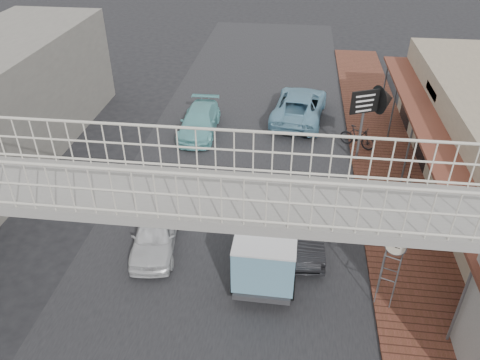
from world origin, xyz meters
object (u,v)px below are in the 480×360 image
(motorcycle_near, at_px, (399,186))
(arrow_sign, at_px, (383,100))
(white_hatchback, at_px, (155,232))
(angkot_far, at_px, (199,121))
(angkot_curb, at_px, (300,105))
(street_clock, at_px, (395,248))
(motorcycle_far, at_px, (358,137))
(dark_sedan, at_px, (300,227))
(angkot_van, at_px, (268,234))

(motorcycle_near, height_order, arrow_sign, arrow_sign)
(white_hatchback, xyz_separation_m, angkot_far, (-0.16, 8.80, 0.00))
(white_hatchback, relative_size, angkot_curb, 0.67)
(angkot_curb, height_order, angkot_far, angkot_curb)
(motorcycle_near, height_order, street_clock, street_clock)
(white_hatchback, relative_size, arrow_sign, 1.04)
(motorcycle_far, bearing_deg, arrow_sign, -112.52)
(white_hatchback, xyz_separation_m, dark_sedan, (5.02, 0.89, 0.04))
(motorcycle_far, distance_m, street_clock, 9.87)
(arrow_sign, bearing_deg, street_clock, -118.29)
(angkot_curb, height_order, arrow_sign, arrow_sign)
(white_hatchback, bearing_deg, angkot_curb, 58.94)
(angkot_far, bearing_deg, white_hatchback, -90.00)
(dark_sedan, bearing_deg, angkot_curb, 85.73)
(motorcycle_far, xyz_separation_m, street_clock, (-0.00, -9.74, 1.57))
(motorcycle_far, height_order, street_clock, street_clock)
(motorcycle_near, bearing_deg, arrow_sign, 10.91)
(angkot_van, height_order, motorcycle_near, angkot_van)
(angkot_far, bearing_deg, motorcycle_near, -27.77)
(angkot_far, height_order, arrow_sign, arrow_sign)
(white_hatchback, distance_m, street_clock, 7.99)
(dark_sedan, relative_size, motorcycle_far, 2.25)
(angkot_far, distance_m, angkot_van, 10.13)
(motorcycle_far, bearing_deg, angkot_curb, 71.17)
(angkot_far, relative_size, street_clock, 1.69)
(dark_sedan, distance_m, arrow_sign, 7.47)
(white_hatchback, xyz_separation_m, motorcycle_far, (7.65, 8.04, 0.02))
(angkot_curb, xyz_separation_m, street_clock, (2.80, -12.77, 1.45))
(white_hatchback, distance_m, arrow_sign, 11.25)
(motorcycle_far, bearing_deg, dark_sedan, -171.76)
(white_hatchback, xyz_separation_m, angkot_van, (3.96, -0.43, 0.70))
(dark_sedan, distance_m, angkot_far, 9.45)
(angkot_curb, height_order, angkot_van, angkot_van)
(angkot_far, bearing_deg, angkot_van, -66.99)
(street_clock, bearing_deg, dark_sedan, 155.17)
(motorcycle_near, distance_m, arrow_sign, 3.90)
(white_hatchback, relative_size, motorcycle_far, 2.04)
(angkot_curb, distance_m, angkot_far, 5.50)
(white_hatchback, bearing_deg, street_clock, -19.95)
(angkot_curb, height_order, street_clock, street_clock)
(motorcycle_near, height_order, motorcycle_far, motorcycle_far)
(white_hatchback, height_order, angkot_van, angkot_van)
(motorcycle_near, relative_size, street_clock, 0.60)
(angkot_far, bearing_deg, street_clock, -54.39)
(motorcycle_far, bearing_deg, angkot_van, -175.12)
(white_hatchback, relative_size, street_clock, 1.43)
(motorcycle_near, bearing_deg, white_hatchback, 114.02)
(angkot_curb, distance_m, street_clock, 13.15)
(angkot_far, xyz_separation_m, motorcycle_far, (7.80, -0.75, 0.01))
(arrow_sign, bearing_deg, angkot_van, -143.74)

